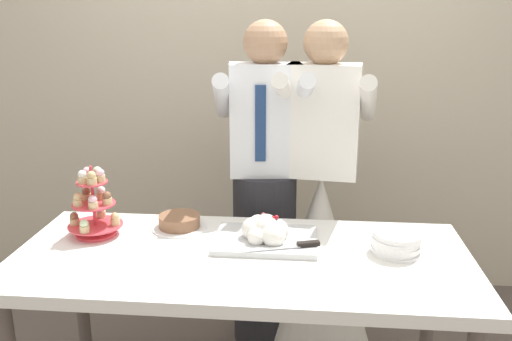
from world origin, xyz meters
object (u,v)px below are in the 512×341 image
Objects in this scene: round_cake at (179,222)px; person_bride at (319,238)px; main_cake_tray at (266,234)px; plate_stack at (397,243)px; cupcake_stand at (94,206)px; person_groom at (264,206)px; dessert_table at (241,271)px.

person_bride is at bearing 32.74° from round_cake.
round_cake is 0.77m from person_bride.
main_cake_tray is 2.17× the size of plate_stack.
person_bride is at bearing 27.63° from cupcake_stand.
plate_stack is at bearing -63.47° from person_bride.
person_groom reaches higher than plate_stack.
person_groom is at bearing 36.65° from cupcake_stand.
round_cake is (-0.91, 0.17, -0.02)m from plate_stack.
plate_stack is at bearing -3.05° from cupcake_stand.
cupcake_stand reaches higher than plate_stack.
main_cake_tray is at bearing 174.76° from plate_stack.
person_groom reaches higher than cupcake_stand.
main_cake_tray is at bearing -1.49° from cupcake_stand.
person_groom is at bearing 179.36° from person_bride.
person_bride reaches higher than dessert_table.
dessert_table is at bearing -38.15° from round_cake.
round_cake reaches higher than dessert_table.
person_groom reaches higher than dessert_table.
person_groom is (-0.57, 0.57, -0.07)m from plate_stack.
cupcake_stand is 0.18× the size of person_groom.
plate_stack is 0.12× the size of person_bride.
cupcake_stand is 0.86m from person_groom.
main_cake_tray is at bearing -84.88° from person_groom.
person_groom reaches higher than main_cake_tray.
dessert_table is 7.50× the size of round_cake.
cupcake_stand is at bearing -152.37° from person_bride.
cupcake_stand is at bearing -143.35° from person_groom.
cupcake_stand is 1.54× the size of plate_stack.
dessert_table is at bearing -11.79° from cupcake_stand.
person_bride is at bearing 116.53° from plate_stack.
round_cake is at bearing -147.26° from person_bride.
cupcake_stand is at bearing 176.95° from plate_stack.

